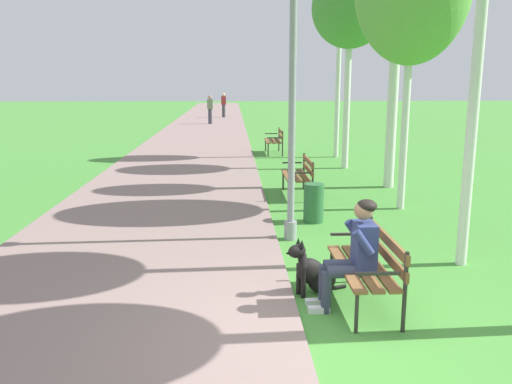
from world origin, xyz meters
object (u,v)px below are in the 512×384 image
object	(u,v)px
park_bench_mid	(300,173)
litter_bin	(314,203)
park_bench_far	(275,139)
pedestrian_further_distant	(224,105)
lamp_post_near	(292,105)
birch_tree_fifth	(350,9)
person_seated_on_near_bench	(354,250)
pedestrian_distant	(210,110)
park_bench_near	(370,262)
dog_black	(314,273)

from	to	relation	value
park_bench_mid	litter_bin	bearing A→B (deg)	-90.74
park_bench_far	pedestrian_further_distant	distance (m)	18.00
lamp_post_near	birch_tree_fifth	distance (m)	7.67
person_seated_on_near_bench	pedestrian_distant	size ratio (longest dim) A/B	0.76
birch_tree_fifth	pedestrian_distant	bearing A→B (deg)	106.05
pedestrian_distant	park_bench_far	bearing A→B (deg)	-77.63
pedestrian_further_distant	person_seated_on_near_bench	bearing A→B (deg)	-86.50
park_bench_near	birch_tree_fifth	distance (m)	10.41
birch_tree_fifth	park_bench_mid	bearing A→B (deg)	-115.83
person_seated_on_near_bench	lamp_post_near	world-z (taller)	lamp_post_near
dog_black	litter_bin	xyz separation A→B (m)	(0.49, 3.27, 0.09)
park_bench_near	pedestrian_distant	xyz separation A→B (m)	(-2.77, 25.14, 0.33)
birch_tree_fifth	pedestrian_distant	xyz separation A→B (m)	(-4.50, 15.63, -3.55)
dog_black	pedestrian_distant	world-z (taller)	pedestrian_distant
pedestrian_distant	lamp_post_near	bearing A→B (deg)	-84.53
person_seated_on_near_bench	birch_tree_fifth	size ratio (longest dim) A/B	0.23
birch_tree_fifth	pedestrian_further_distant	distance (m)	21.67
park_bench_near	birch_tree_fifth	world-z (taller)	birch_tree_fifth
birch_tree_fifth	pedestrian_further_distant	size ratio (longest dim) A/B	3.34
park_bench_far	pedestrian_distant	bearing A→B (deg)	102.37
park_bench_mid	pedestrian_further_distant	size ratio (longest dim) A/B	0.91
birch_tree_fifth	litter_bin	distance (m)	7.37
park_bench_mid	pedestrian_further_distant	bearing A→B (deg)	94.69
park_bench_near	lamp_post_near	bearing A→B (deg)	103.43
park_bench_far	litter_bin	size ratio (longest dim) A/B	2.14
park_bench_mid	park_bench_near	bearing A→B (deg)	-89.47
park_bench_far	litter_bin	distance (m)	9.05
park_bench_mid	pedestrian_further_distant	distance (m)	24.79
litter_bin	pedestrian_further_distant	bearing A→B (deg)	94.24
park_bench_mid	litter_bin	distance (m)	2.23
pedestrian_distant	pedestrian_further_distant	distance (m)	5.45
dog_black	litter_bin	size ratio (longest dim) A/B	1.14
park_bench_mid	park_bench_far	distance (m)	6.82
person_seated_on_near_bench	park_bench_mid	bearing A→B (deg)	88.52
lamp_post_near	pedestrian_distant	distance (m)	22.71
birch_tree_fifth	pedestrian_distant	world-z (taller)	birch_tree_fifth
pedestrian_further_distant	lamp_post_near	bearing A→B (deg)	-87.00
dog_black	park_bench_far	bearing A→B (deg)	87.53
dog_black	lamp_post_near	distance (m)	2.90
park_bench_mid	birch_tree_fifth	size ratio (longest dim) A/B	0.27
birch_tree_fifth	pedestrian_distant	size ratio (longest dim) A/B	3.34
lamp_post_near	birch_tree_fifth	world-z (taller)	birch_tree_fifth
dog_black	lamp_post_near	bearing A→B (deg)	91.07
pedestrian_distant	person_seated_on_near_bench	bearing A→B (deg)	-84.19
park_bench_far	pedestrian_further_distant	size ratio (longest dim) A/B	0.91
lamp_post_near	park_bench_far	bearing A→B (deg)	86.76
lamp_post_near	pedestrian_further_distant	bearing A→B (deg)	93.00
lamp_post_near	birch_tree_fifth	bearing A→B (deg)	71.43
park_bench_near	lamp_post_near	xyz separation A→B (m)	(-0.61, 2.56, 1.62)
park_bench_mid	pedestrian_distant	world-z (taller)	pedestrian_distant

